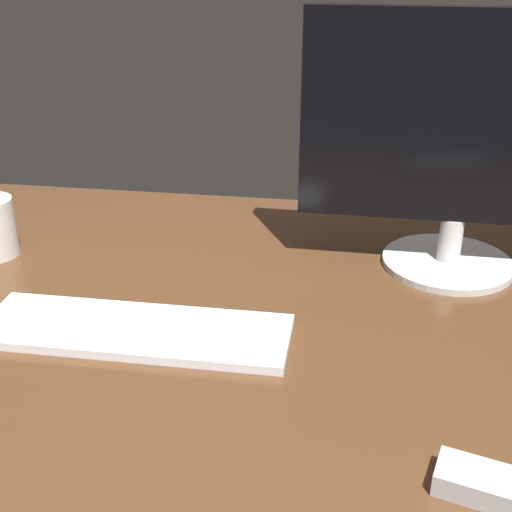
# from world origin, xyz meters

# --- Properties ---
(desk) EXTENTS (1.40, 0.84, 0.02)m
(desk) POSITION_xyz_m (0.00, 0.00, 0.01)
(desk) COLOR #4C301C
(desk) RESTS_ON ground
(monitor) EXTENTS (0.48, 0.20, 0.39)m
(monitor) POSITION_xyz_m (0.25, 0.16, 0.23)
(monitor) COLOR silver
(monitor) RESTS_ON desk
(keyboard) EXTENTS (0.41, 0.13, 0.01)m
(keyboard) POSITION_xyz_m (-0.18, -0.11, 0.03)
(keyboard) COLOR white
(keyboard) RESTS_ON desk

